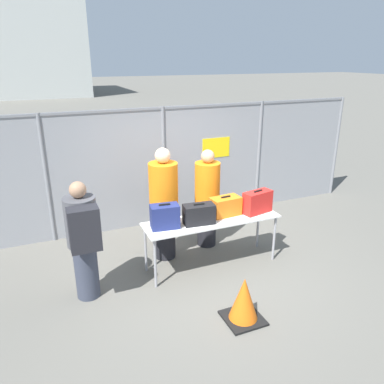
# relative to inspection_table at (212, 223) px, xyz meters

# --- Properties ---
(ground_plane) EXTENTS (120.00, 120.00, 0.00)m
(ground_plane) POSITION_rel_inspection_table_xyz_m (-0.11, -0.17, -0.73)
(ground_plane) COLOR #605E56
(fence_section) EXTENTS (8.58, 0.07, 2.28)m
(fence_section) POSITION_rel_inspection_table_xyz_m (-0.11, 1.90, 0.46)
(fence_section) COLOR gray
(fence_section) RESTS_ON ground_plane
(inspection_table) EXTENTS (2.12, 0.60, 0.79)m
(inspection_table) POSITION_rel_inspection_table_xyz_m (0.00, 0.00, 0.00)
(inspection_table) COLOR silver
(inspection_table) RESTS_ON ground_plane
(suitcase_navy) EXTENTS (0.43, 0.28, 0.37)m
(suitcase_navy) POSITION_rel_inspection_table_xyz_m (-0.76, 0.00, 0.24)
(suitcase_navy) COLOR navy
(suitcase_navy) RESTS_ON inspection_table
(suitcase_black) EXTENTS (0.48, 0.28, 0.32)m
(suitcase_black) POSITION_rel_inspection_table_xyz_m (-0.24, -0.05, 0.21)
(suitcase_black) COLOR black
(suitcase_black) RESTS_ON inspection_table
(suitcase_orange) EXTENTS (0.48, 0.29, 0.32)m
(suitcase_orange) POSITION_rel_inspection_table_xyz_m (0.26, 0.07, 0.21)
(suitcase_orange) COLOR orange
(suitcase_orange) RESTS_ON inspection_table
(suitcase_red) EXTENTS (0.51, 0.30, 0.38)m
(suitcase_red) POSITION_rel_inspection_table_xyz_m (0.78, -0.04, 0.24)
(suitcase_red) COLOR red
(suitcase_red) RESTS_ON inspection_table
(traveler_hooded) EXTENTS (0.41, 0.64, 1.67)m
(traveler_hooded) POSITION_rel_inspection_table_xyz_m (-1.92, -0.12, 0.19)
(traveler_hooded) COLOR #383D4C
(traveler_hooded) RESTS_ON ground_plane
(security_worker_near) EXTENTS (0.42, 0.42, 1.72)m
(security_worker_near) POSITION_rel_inspection_table_xyz_m (0.23, 0.67, 0.16)
(security_worker_near) COLOR black
(security_worker_near) RESTS_ON ground_plane
(security_worker_far) EXTENTS (0.46, 0.46, 1.84)m
(security_worker_far) POSITION_rel_inspection_table_xyz_m (-0.58, 0.55, 0.22)
(security_worker_far) COLOR black
(security_worker_far) RESTS_ON ground_plane
(utility_trailer) EXTENTS (4.35, 2.13, 0.62)m
(utility_trailer) POSITION_rel_inspection_table_xyz_m (1.38, 3.14, -0.36)
(utility_trailer) COLOR silver
(utility_trailer) RESTS_ON ground_plane
(traffic_cone) EXTENTS (0.48, 0.48, 0.60)m
(traffic_cone) POSITION_rel_inspection_table_xyz_m (-0.20, -1.35, -0.45)
(traffic_cone) COLOR black
(traffic_cone) RESTS_ON ground_plane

